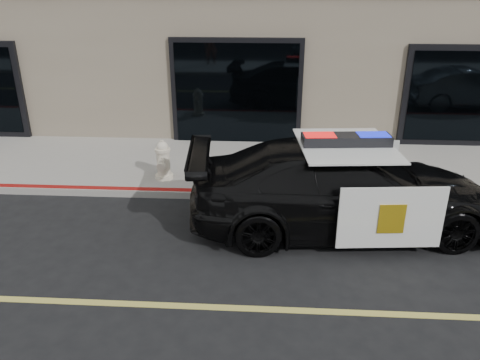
{
  "coord_description": "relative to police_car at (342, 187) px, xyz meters",
  "views": [
    {
      "loc": [
        -0.16,
        -5.25,
        4.19
      ],
      "look_at": [
        -0.62,
        2.2,
        1.0
      ],
      "focal_mm": 35.0,
      "sensor_mm": 36.0,
      "label": 1
    }
  ],
  "objects": [
    {
      "name": "ground",
      "position": [
        -1.19,
        -2.46,
        -0.8
      ],
      "size": [
        120.0,
        120.0,
        0.0
      ],
      "primitive_type": "plane",
      "color": "black",
      "rests_on": "ground"
    },
    {
      "name": "sidewalk_n",
      "position": [
        -1.19,
        2.79,
        -0.72
      ],
      "size": [
        60.0,
        3.5,
        0.15
      ],
      "primitive_type": "cube",
      "color": "gray",
      "rests_on": "ground"
    },
    {
      "name": "police_car",
      "position": [
        0.0,
        0.0,
        0.0
      ],
      "size": [
        3.15,
        5.81,
        1.78
      ],
      "color": "black",
      "rests_on": "ground"
    },
    {
      "name": "fire_hydrant",
      "position": [
        -3.61,
        1.72,
        -0.24
      ],
      "size": [
        0.4,
        0.55,
        0.88
      ],
      "color": "#EFE0C8",
      "rests_on": "sidewalk_n"
    }
  ]
}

